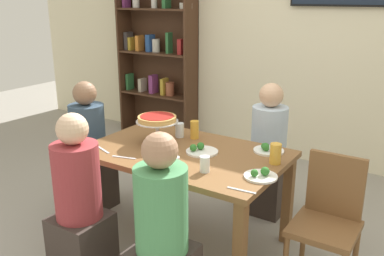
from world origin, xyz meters
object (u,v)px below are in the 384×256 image
deep_dish_pizza_stand (157,121)px  beer_glass_amber_tall (195,130)px  diner_near_right (162,243)px  salad_plate_near_diner (261,175)px  salad_plate_far_diner (201,150)px  water_glass_clear_far (205,164)px  water_glass_clear_near (180,130)px  dining_table (185,163)px  cutlery_fork_near (103,150)px  cutlery_fork_far (241,190)px  cutlery_knife_far (154,164)px  beer_glass_amber_short (276,154)px  diner_far_right (268,158)px  bookshelf (158,52)px  diner_head_west (90,156)px  chair_head_east (328,216)px  water_glass_clear_spare (175,164)px  salad_plate_spare (267,149)px  diner_near_left (80,210)px  cutlery_knife_near (124,157)px

deep_dish_pizza_stand → beer_glass_amber_tall: size_ratio=2.25×
diner_near_right → salad_plate_near_diner: bearing=-27.8°
salad_plate_far_diner → water_glass_clear_far: bearing=-54.1°
water_glass_clear_near → dining_table: bearing=-49.2°
salad_plate_near_diner → cutlery_fork_near: 1.19m
cutlery_fork_near → cutlery_fork_far: 1.16m
beer_glass_amber_tall → cutlery_knife_far: (0.06, -0.60, -0.07)m
salad_plate_near_diner → water_glass_clear_far: water_glass_clear_far is taller
salad_plate_far_diner → beer_glass_amber_short: bearing=10.0°
diner_far_right → deep_dish_pizza_stand: 1.05m
bookshelf → beer_glass_amber_tall: size_ratio=15.33×
beer_glass_amber_tall → diner_head_west: bearing=-162.9°
cutlery_fork_near → cutlery_knife_far: size_ratio=1.00×
chair_head_east → beer_glass_amber_tall: beer_glass_amber_tall is taller
diner_head_west → water_glass_clear_spare: 1.23m
diner_near_right → water_glass_clear_far: bearing=2.4°
chair_head_east → salad_plate_spare: (-0.53, 0.24, 0.27)m
salad_plate_far_diner → salad_plate_spare: (0.40, 0.28, 0.00)m
beer_glass_amber_short → diner_far_right: bearing=115.8°
salad_plate_near_diner → cutlery_knife_far: salad_plate_near_diner is taller
beer_glass_amber_tall → cutlery_fork_far: (0.74, -0.65, -0.07)m
chair_head_east → cutlery_fork_near: chair_head_east is taller
dining_table → water_glass_clear_spare: 0.39m
salad_plate_spare → cutlery_fork_near: salad_plate_spare is taller
diner_near_right → diner_near_left: bearing=89.3°
salad_plate_spare → salad_plate_near_diner: bearing=-71.9°
diner_head_west → cutlery_knife_near: size_ratio=6.39×
salad_plate_far_diner → water_glass_clear_near: 0.39m
water_glass_clear_far → cutlery_knife_near: size_ratio=0.59×
dining_table → cutlery_fork_far: (0.64, -0.37, 0.10)m
beer_glass_amber_short → cutlery_fork_far: beer_glass_amber_short is taller
deep_dish_pizza_stand → salad_plate_far_diner: size_ratio=1.38×
water_glass_clear_near → diner_near_right: bearing=-60.8°
cutlery_fork_near → cutlery_knife_near: size_ratio=1.00×
diner_head_west → water_glass_clear_spare: diner_head_west is taller
beer_glass_amber_short → cutlery_knife_far: size_ratio=0.78×
diner_head_west → cutlery_fork_far: (1.65, -0.37, 0.25)m
salad_plate_near_diner → cutlery_fork_far: size_ratio=1.18×
bookshelf → beer_glass_amber_tall: (1.68, -1.74, -0.31)m
beer_glass_amber_short → cutlery_knife_far: (-0.68, -0.45, -0.07)m
deep_dish_pizza_stand → water_glass_clear_spare: 0.58m
cutlery_fork_far → salad_plate_near_diner: bearing=81.0°
diner_near_left → salad_plate_far_diner: (0.45, 0.78, 0.27)m
salad_plate_far_diner → beer_glass_amber_tall: beer_glass_amber_tall is taller
diner_near_left → water_glass_clear_near: bearing=-7.1°
chair_head_east → cutlery_knife_near: (-1.33, -0.42, 0.26)m
bookshelf → diner_head_west: (0.77, -2.02, -0.63)m
cutlery_knife_near → diner_near_left: bearing=-111.9°
diner_near_right → salad_plate_spare: bearing=-9.3°
salad_plate_far_diner → cutlery_knife_far: (-0.15, -0.36, -0.01)m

